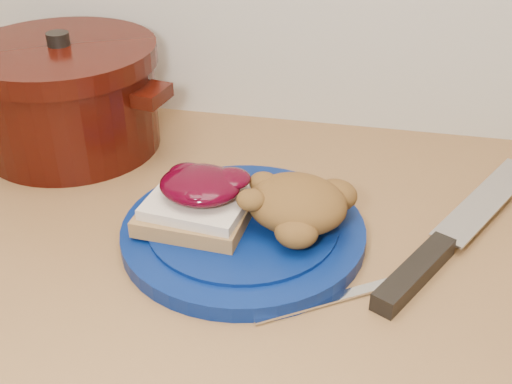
% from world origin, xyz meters
% --- Properties ---
extents(plate, '(0.31, 0.31, 0.02)m').
position_xyz_m(plate, '(0.06, 1.49, 0.91)').
color(plate, '#051853').
rests_on(plate, wood_countertop).
extents(sandwich, '(0.12, 0.11, 0.06)m').
position_xyz_m(sandwich, '(0.01, 1.49, 0.95)').
color(sandwich, olive).
rests_on(sandwich, plate).
extents(stuffing_mound, '(0.12, 0.11, 0.05)m').
position_xyz_m(stuffing_mound, '(0.11, 1.50, 0.95)').
color(stuffing_mound, brown).
rests_on(stuffing_mound, plate).
extents(chef_knife, '(0.20, 0.33, 0.02)m').
position_xyz_m(chef_knife, '(0.26, 1.50, 0.91)').
color(chef_knife, black).
rests_on(chef_knife, wood_countertop).
extents(butter_knife, '(0.14, 0.10, 0.00)m').
position_xyz_m(butter_knife, '(0.16, 1.41, 0.90)').
color(butter_knife, silver).
rests_on(butter_knife, wood_countertop).
extents(dutch_oven, '(0.30, 0.29, 0.16)m').
position_xyz_m(dutch_oven, '(-0.22, 1.66, 0.97)').
color(dutch_oven, black).
rests_on(dutch_oven, wood_countertop).
extents(pepper_grinder, '(0.06, 0.06, 0.13)m').
position_xyz_m(pepper_grinder, '(-0.34, 1.72, 0.97)').
color(pepper_grinder, black).
rests_on(pepper_grinder, wood_countertop).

